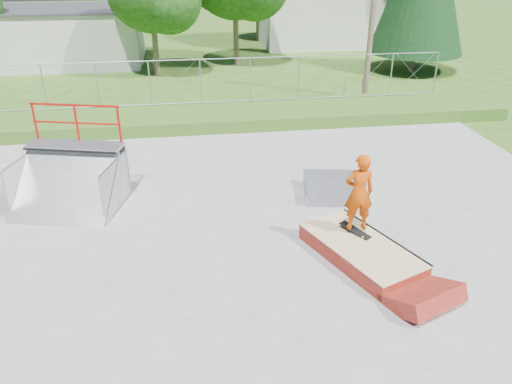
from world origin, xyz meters
TOP-DOWN VIEW (x-y plane):
  - ground at (0.00, 0.00)m, footprint 120.00×120.00m
  - concrete_pad at (0.00, 0.00)m, footprint 20.00×16.00m
  - grass_berm at (0.00, 9.50)m, footprint 24.00×3.00m
  - grind_box at (2.94, -0.56)m, footprint 2.33×3.14m
  - quarter_pipe at (-3.86, 2.89)m, footprint 3.03×2.75m
  - flat_bank_ramp at (3.18, 2.56)m, footprint 1.77×1.85m
  - skateboard at (2.95, -0.08)m, footprint 0.63×0.78m
  - skater at (2.95, -0.08)m, footprint 0.68×0.46m
  - chain_link_fence at (0.00, 10.50)m, footprint 20.00×0.06m
  - utility_building_flat at (-8.00, 22.00)m, footprint 10.00×6.00m
  - utility_pole at (7.50, 12.00)m, footprint 0.24×0.24m

SIDE VIEW (x-z plane):
  - ground at x=0.00m, z-range 0.00..0.00m
  - concrete_pad at x=0.00m, z-range 0.00..0.04m
  - grind_box at x=2.94m, z-range 0.00..0.42m
  - flat_bank_ramp at x=3.18m, z-range 0.00..0.46m
  - grass_berm at x=0.00m, z-range 0.00..0.50m
  - skateboard at x=2.95m, z-range 0.40..0.53m
  - quarter_pipe at x=-3.86m, z-range 0.00..2.55m
  - skater at x=2.95m, z-range 0.47..2.26m
  - chain_link_fence at x=0.00m, z-range 0.50..2.30m
  - utility_building_flat at x=-8.00m, z-range 0.00..3.00m
  - utility_pole at x=7.50m, z-range 0.00..8.00m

